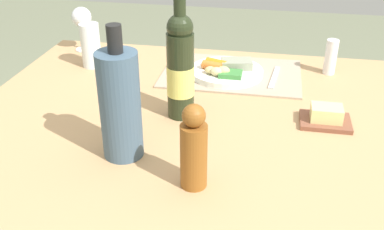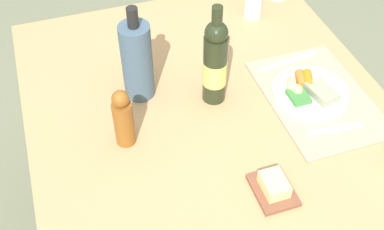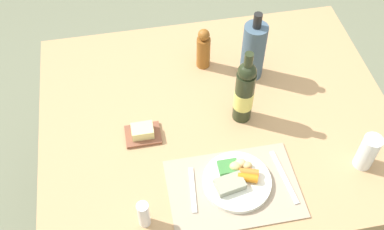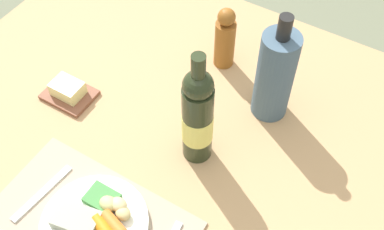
{
  "view_description": "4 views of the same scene",
  "coord_description": "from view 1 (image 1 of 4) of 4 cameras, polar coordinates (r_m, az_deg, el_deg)",
  "views": [
    {
      "loc": [
        -0.14,
        1.03,
        1.36
      ],
      "look_at": [
        0.04,
        0.09,
        0.84
      ],
      "focal_mm": 42.14,
      "sensor_mm": 36.0,
      "label": 1
    },
    {
      "loc": [
        -0.93,
        0.38,
        1.82
      ],
      "look_at": [
        0.01,
        0.07,
        0.81
      ],
      "focal_mm": 45.66,
      "sensor_mm": 36.0,
      "label": 2
    },
    {
      "loc": [
        -0.3,
        -1.07,
        2.16
      ],
      "look_at": [
        -0.1,
        -0.01,
        0.8
      ],
      "focal_mm": 43.28,
      "sensor_mm": 36.0,
      "label": 3
    },
    {
      "loc": [
        0.41,
        -0.58,
        1.75
      ],
      "look_at": [
        0.06,
        -0.01,
        0.88
      ],
      "focal_mm": 44.52,
      "sensor_mm": 36.0,
      "label": 4
    }
  ],
  "objects": [
    {
      "name": "cooler_bottle",
      "position": [
        1.01,
        -9.09,
        1.34
      ],
      "size": [
        0.09,
        0.09,
        0.31
      ],
      "color": "#41596E",
      "rests_on": "dining_table"
    },
    {
      "name": "wine_glass",
      "position": [
        1.7,
        -13.79,
        11.73
      ],
      "size": [
        0.07,
        0.07,
        0.16
      ],
      "color": "white",
      "rests_on": "dining_table"
    },
    {
      "name": "dining_table",
      "position": [
        1.24,
        2.5,
        -4.71
      ],
      "size": [
        1.35,
        1.09,
        0.78
      ],
      "color": "tan",
      "rests_on": "ground_plane"
    },
    {
      "name": "pepper_mill",
      "position": [
        0.91,
        0.24,
        -4.29
      ],
      "size": [
        0.06,
        0.06,
        0.19
      ],
      "color": "brown",
      "rests_on": "dining_table"
    },
    {
      "name": "salt_shaker",
      "position": [
        1.53,
        17.15,
        7.04
      ],
      "size": [
        0.04,
        0.04,
        0.11
      ],
      "primitive_type": "cylinder",
      "color": "white",
      "rests_on": "dining_table"
    },
    {
      "name": "wine_bottle",
      "position": [
        1.16,
        -1.47,
        6.04
      ],
      "size": [
        0.07,
        0.07,
        0.33
      ],
      "color": "#242D19",
      "rests_on": "dining_table"
    },
    {
      "name": "placemat",
      "position": [
        1.48,
        5.03,
        5.26
      ],
      "size": [
        0.44,
        0.3,
        0.01
      ],
      "primitive_type": "cube",
      "color": "tan",
      "rests_on": "dining_table"
    },
    {
      "name": "knife",
      "position": [
        1.49,
        -1.97,
        5.82
      ],
      "size": [
        0.04,
        0.22,
        0.0
      ],
      "primitive_type": "cube",
      "rotation": [
        0.0,
        0.0,
        0.11
      ],
      "color": "silver",
      "rests_on": "placemat"
    },
    {
      "name": "fork",
      "position": [
        1.45,
        10.39,
        4.72
      ],
      "size": [
        0.03,
        0.17,
        0.0
      ],
      "primitive_type": "cube",
      "rotation": [
        0.0,
        0.0,
        -0.1
      ],
      "color": "silver",
      "rests_on": "placemat"
    },
    {
      "name": "butter_dish",
      "position": [
        1.22,
        16.58,
        -0.24
      ],
      "size": [
        0.13,
        0.1,
        0.05
      ],
      "color": "brown",
      "rests_on": "dining_table"
    },
    {
      "name": "dinner_plate",
      "position": [
        1.45,
        4.37,
        5.66
      ],
      "size": [
        0.24,
        0.24,
        0.05
      ],
      "color": "white",
      "rests_on": "placemat"
    },
    {
      "name": "water_tumbler",
      "position": [
        1.55,
        -12.65,
        8.27
      ],
      "size": [
        0.06,
        0.06,
        0.15
      ],
      "color": "silver",
      "rests_on": "dining_table"
    }
  ]
}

